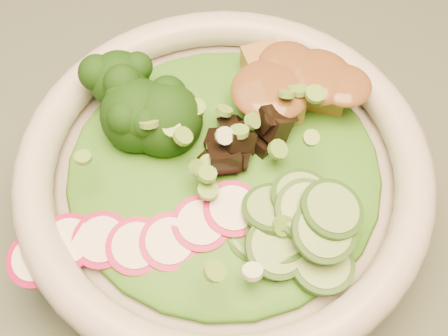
{
  "coord_description": "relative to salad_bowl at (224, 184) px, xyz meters",
  "views": [
    {
      "loc": [
        -0.14,
        -0.06,
        1.14
      ],
      "look_at": [
        -0.1,
        0.14,
        0.81
      ],
      "focal_mm": 50.0,
      "sensor_mm": 36.0,
      "label": 1
    }
  ],
  "objects": [
    {
      "name": "salad_bowl",
      "position": [
        0.0,
        0.0,
        0.0
      ],
      "size": [
        0.26,
        0.26,
        0.07
      ],
      "rotation": [
        0.0,
        0.0,
        -0.34
      ],
      "color": "beige",
      "rests_on": "dining_table"
    },
    {
      "name": "lettuce_bed",
      "position": [
        -0.0,
        0.0,
        0.02
      ],
      "size": [
        0.2,
        0.2,
        0.02
      ],
      "primitive_type": "ellipsoid",
      "color": "#246A16",
      "rests_on": "salad_bowl"
    },
    {
      "name": "broccoli_florets",
      "position": [
        -0.04,
        0.05,
        0.04
      ],
      "size": [
        0.1,
        0.09,
        0.04
      ],
      "primitive_type": null,
      "rotation": [
        0.0,
        0.0,
        -0.34
      ],
      "color": "black",
      "rests_on": "salad_bowl"
    },
    {
      "name": "radish_slices",
      "position": [
        -0.05,
        -0.04,
        0.02
      ],
      "size": [
        0.11,
        0.07,
        0.02
      ],
      "primitive_type": null,
      "rotation": [
        0.0,
        0.0,
        -0.34
      ],
      "color": "#A70C42",
      "rests_on": "salad_bowl"
    },
    {
      "name": "cucumber_slices",
      "position": [
        0.04,
        -0.05,
        0.03
      ],
      "size": [
        0.09,
        0.09,
        0.04
      ],
      "primitive_type": null,
      "rotation": [
        0.0,
        0.0,
        -0.34
      ],
      "color": "#92BB68",
      "rests_on": "salad_bowl"
    },
    {
      "name": "mushroom_heap",
      "position": [
        0.01,
        0.01,
        0.03
      ],
      "size": [
        0.09,
        0.09,
        0.04
      ],
      "primitive_type": null,
      "rotation": [
        0.0,
        0.0,
        -0.34
      ],
      "color": "black",
      "rests_on": "salad_bowl"
    },
    {
      "name": "tofu_cubes",
      "position": [
        0.05,
        0.04,
        0.03
      ],
      "size": [
        0.1,
        0.08,
        0.04
      ],
      "primitive_type": null,
      "rotation": [
        0.0,
        0.0,
        -0.34
      ],
      "color": "#AA6E38",
      "rests_on": "salad_bowl"
    },
    {
      "name": "peanut_sauce",
      "position": [
        0.05,
        0.04,
        0.04
      ],
      "size": [
        0.07,
        0.05,
        0.02
      ],
      "primitive_type": "ellipsoid",
      "color": "brown",
      "rests_on": "tofu_cubes"
    },
    {
      "name": "scallion_garnish",
      "position": [
        -0.0,
        0.0,
        0.04
      ],
      "size": [
        0.19,
        0.19,
        0.02
      ],
      "primitive_type": null,
      "color": "#659A36",
      "rests_on": "salad_bowl"
    }
  ]
}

